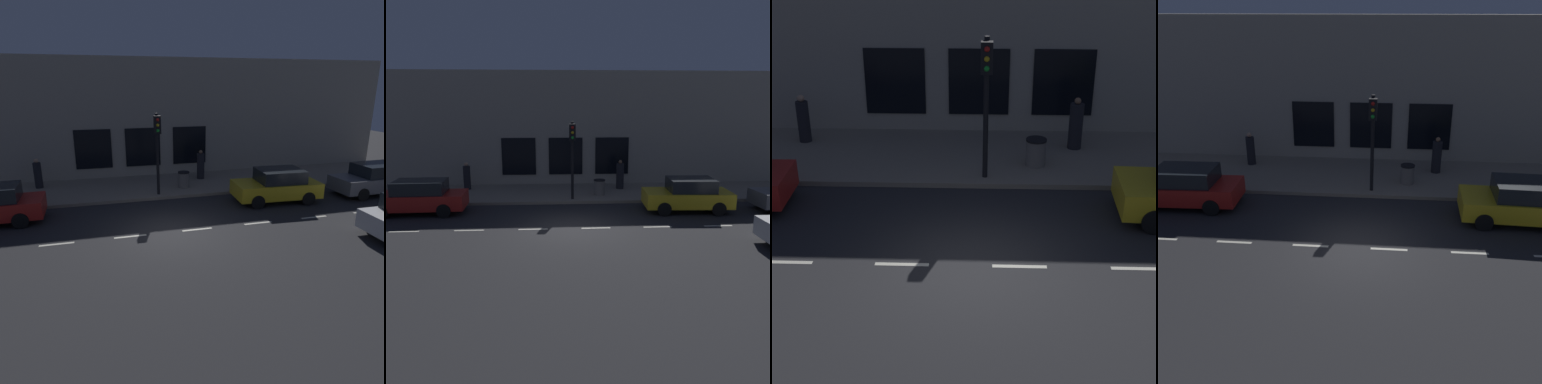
% 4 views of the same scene
% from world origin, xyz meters
% --- Properties ---
extents(ground_plane, '(60.00, 60.00, 0.00)m').
position_xyz_m(ground_plane, '(0.00, 0.00, 0.00)').
color(ground_plane, '#28282B').
extents(sidewalk, '(4.50, 32.00, 0.15)m').
position_xyz_m(sidewalk, '(6.25, 0.00, 0.07)').
color(sidewalk, gray).
rests_on(sidewalk, ground).
extents(building_facade, '(0.65, 32.00, 6.94)m').
position_xyz_m(building_facade, '(8.80, 0.00, 3.47)').
color(building_facade, '#B2A893').
rests_on(building_facade, ground).
extents(lane_centre_line, '(0.12, 27.20, 0.01)m').
position_xyz_m(lane_centre_line, '(0.00, -1.00, 0.00)').
color(lane_centre_line, beige).
rests_on(lane_centre_line, ground).
extents(traffic_light, '(0.49, 0.32, 4.00)m').
position_xyz_m(traffic_light, '(4.39, -0.23, 2.87)').
color(traffic_light, black).
rests_on(traffic_light, sidewalk).
extents(parked_car_0, '(2.12, 4.14, 1.58)m').
position_xyz_m(parked_car_0, '(2.42, -5.66, 0.79)').
color(parked_car_0, gold).
rests_on(parked_car_0, ground).
extents(parked_car_1, '(1.94, 4.47, 1.58)m').
position_xyz_m(parked_car_1, '(2.69, 7.05, 0.79)').
color(parked_car_1, red).
rests_on(parked_car_1, ground).
extents(pedestrian_0, '(0.43, 0.43, 1.59)m').
position_xyz_m(pedestrian_0, '(7.23, 5.76, 0.87)').
color(pedestrian_0, '#232328').
rests_on(pedestrian_0, sidewalk).
extents(pedestrian_1, '(0.61, 0.61, 1.68)m').
position_xyz_m(pedestrian_1, '(6.89, -3.12, 0.91)').
color(pedestrian_1, '#232328').
rests_on(pedestrian_1, sidewalk).
extents(trash_bin, '(0.62, 0.62, 0.84)m').
position_xyz_m(trash_bin, '(5.41, -1.75, 0.57)').
color(trash_bin, slate).
rests_on(trash_bin, sidewalk).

